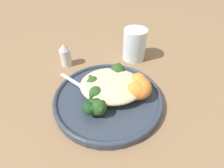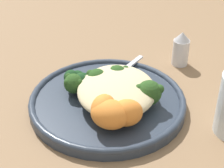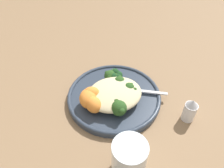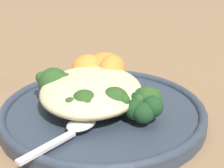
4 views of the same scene
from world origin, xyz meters
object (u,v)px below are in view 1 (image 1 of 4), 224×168
object	(u,v)px
broccoli_stalk_1	(98,85)
water_glass	(134,44)
quinoa_mound	(111,86)
broccoli_stalk_0	(117,75)
sweet_potato_chunk_0	(126,91)
sweet_potato_chunk_3	(139,82)
salt_shaker	(65,55)
sweet_potato_chunk_2	(141,89)
kale_tuft	(92,107)
sweet_potato_chunk_1	(136,91)
broccoli_stalk_2	(99,94)
plate	(108,98)
spoon	(82,87)
broccoli_stalk_3	(100,106)

from	to	relation	value
broccoli_stalk_1	water_glass	distance (m)	0.21
quinoa_mound	broccoli_stalk_1	xyz separation A→B (m)	(0.03, -0.00, -0.00)
broccoli_stalk_0	sweet_potato_chunk_0	distance (m)	0.06
sweet_potato_chunk_3	salt_shaker	world-z (taller)	salt_shaker
sweet_potato_chunk_2	kale_tuft	size ratio (longest dim) A/B	1.29
water_glass	salt_shaker	xyz separation A→B (m)	(0.21, 0.07, -0.01)
sweet_potato_chunk_1	kale_tuft	distance (m)	0.11
broccoli_stalk_2	broccoli_stalk_0	bearing A→B (deg)	-130.50
plate	sweet_potato_chunk_1	world-z (taller)	sweet_potato_chunk_1
spoon	sweet_potato_chunk_0	bearing A→B (deg)	-155.56
spoon	broccoli_stalk_0	bearing A→B (deg)	-123.38
sweet_potato_chunk_3	water_glass	distance (m)	0.18
salt_shaker	broccoli_stalk_2	bearing A→B (deg)	129.80
quinoa_mound	kale_tuft	size ratio (longest dim) A/B	3.33
quinoa_mound	broccoli_stalk_1	distance (m)	0.03
broccoli_stalk_3	water_glass	distance (m)	0.27
sweet_potato_chunk_3	sweet_potato_chunk_2	bearing A→B (deg)	102.48
plate	water_glass	bearing A→B (deg)	-105.52
broccoli_stalk_0	sweet_potato_chunk_2	bearing A→B (deg)	-131.46
water_glass	sweet_potato_chunk_3	bearing A→B (deg)	95.04
quinoa_mound	kale_tuft	distance (m)	0.08
sweet_potato_chunk_1	broccoli_stalk_2	bearing A→B (deg)	9.53
sweet_potato_chunk_1	kale_tuft	world-z (taller)	sweet_potato_chunk_1
broccoli_stalk_0	sweet_potato_chunk_3	bearing A→B (deg)	-116.16
spoon	kale_tuft	bearing A→B (deg)	152.38
broccoli_stalk_2	sweet_potato_chunk_2	world-z (taller)	sweet_potato_chunk_2
broccoli_stalk_1	sweet_potato_chunk_2	xyz separation A→B (m)	(-0.11, 0.01, 0.01)
sweet_potato_chunk_0	water_glass	xyz separation A→B (m)	(-0.01, -0.21, 0.01)
sweet_potato_chunk_0	quinoa_mound	bearing A→B (deg)	-16.01
broccoli_stalk_1	salt_shaker	distance (m)	0.18
broccoli_stalk_3	sweet_potato_chunk_0	world-z (taller)	broccoli_stalk_3
sweet_potato_chunk_0	sweet_potato_chunk_3	world-z (taller)	sweet_potato_chunk_3
plate	sweet_potato_chunk_2	xyz separation A→B (m)	(-0.08, -0.01, 0.03)
sweet_potato_chunk_0	spoon	distance (m)	0.12
broccoli_stalk_0	water_glass	world-z (taller)	water_glass
plate	broccoli_stalk_0	bearing A→B (deg)	-107.09
sweet_potato_chunk_3	water_glass	world-z (taller)	water_glass
kale_tuft	water_glass	xyz separation A→B (m)	(-0.09, -0.27, 0.01)
broccoli_stalk_3	kale_tuft	distance (m)	0.02
broccoli_stalk_0	broccoli_stalk_3	xyz separation A→B (m)	(0.03, 0.11, -0.00)
broccoli_stalk_0	sweet_potato_chunk_2	xyz separation A→B (m)	(-0.06, 0.05, 0.00)
salt_shaker	broccoli_stalk_0	bearing A→B (deg)	153.20
sweet_potato_chunk_0	salt_shaker	bearing A→B (deg)	-35.69
broccoli_stalk_0	kale_tuft	xyz separation A→B (m)	(0.05, 0.11, -0.00)
plate	sweet_potato_chunk_3	bearing A→B (deg)	-156.13
broccoli_stalk_1	spoon	distance (m)	0.04
broccoli_stalk_2	sweet_potato_chunk_0	distance (m)	0.07
spoon	water_glass	size ratio (longest dim) A/B	1.07
broccoli_stalk_3	sweet_potato_chunk_2	xyz separation A→B (m)	(-0.09, -0.06, 0.01)
spoon	quinoa_mound	bearing A→B (deg)	-151.57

